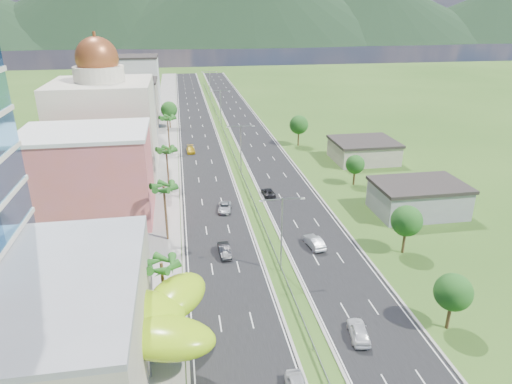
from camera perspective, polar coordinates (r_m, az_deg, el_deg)
ground at (r=56.11m, az=5.38°, el=-15.09°), size 500.00×500.00×0.00m
road_left at (r=137.37m, az=-7.31°, el=7.59°), size 11.00×260.00×0.04m
road_right at (r=138.73m, az=-1.05°, el=7.91°), size 11.00×260.00×0.04m
sidewalk_left at (r=137.35m, az=-11.30°, el=7.36°), size 7.00×260.00×0.12m
median_guardrail at (r=120.39m, az=-3.31°, el=5.97°), size 0.10×216.06×0.76m
streetlight_median_b at (r=60.83m, az=3.23°, el=-4.40°), size 6.04×0.25×11.00m
streetlight_median_c at (r=97.71m, az=-1.92°, el=5.93°), size 6.04×0.25×11.00m
streetlight_median_d at (r=141.24m, az=-4.45°, el=10.90°), size 6.04×0.25×11.00m
streetlight_median_e at (r=185.48m, az=-5.81°, el=13.50°), size 6.04×0.25×11.00m
lime_canopy at (r=49.10m, az=-17.13°, el=-15.00°), size 18.00×15.00×7.40m
pink_shophouse at (r=81.04m, az=-20.12°, el=1.70°), size 20.00×15.00×15.00m
domed_building at (r=101.80m, az=-18.33°, el=8.17°), size 20.00×20.00×28.70m
midrise_grey at (r=126.58m, az=-16.22°, el=9.39°), size 16.00×15.00×16.00m
midrise_beige at (r=148.33m, az=-15.33°, el=10.63°), size 16.00×15.00×13.00m
midrise_white at (r=170.51m, az=-14.77°, el=12.94°), size 16.00×15.00×18.00m
shed_near at (r=85.12m, az=19.58°, el=-0.89°), size 15.00×10.00×5.00m
shed_far at (r=111.42m, az=13.28°, el=4.94°), size 14.00×12.00×4.40m
palm_tree_b at (r=52.47m, az=-11.73°, el=-9.09°), size 3.60×3.60×8.10m
palm_tree_c at (r=69.87m, az=-11.45°, el=0.35°), size 3.60×3.60×9.60m
palm_tree_d at (r=91.94m, az=-11.14°, el=5.00°), size 3.60×3.60×8.60m
palm_tree_e at (r=115.95m, az=-11.01°, el=8.91°), size 3.60×3.60×9.40m
leafy_tree_lfar at (r=140.96m, az=-10.81°, el=10.07°), size 4.90×4.90×8.05m
leafy_tree_ra at (r=55.66m, az=23.43°, el=-11.43°), size 4.20×4.20×6.90m
leafy_tree_rb at (r=69.55m, az=18.31°, el=-3.46°), size 4.55×4.55×7.47m
leafy_tree_rc at (r=94.61m, az=12.29°, el=3.38°), size 3.85×3.85×6.33m
leafy_tree_rd at (r=120.44m, az=5.37°, el=8.36°), size 4.90×4.90×8.05m
mountain_ridge at (r=499.51m, az=-1.30°, el=18.10°), size 860.00×140.00×90.00m
car_dark_left at (r=67.52m, az=-3.97°, el=-7.28°), size 1.81×4.66×1.51m
car_silver_mid_left at (r=81.70m, az=-3.93°, el=-1.92°), size 2.92×5.09×1.34m
car_yellow_far_left at (r=116.24m, az=-8.17°, el=5.27°), size 2.11×4.94×1.42m
car_white_near_right at (r=53.48m, az=12.71°, el=-16.60°), size 2.69×5.06×1.64m
car_silver_right at (r=70.08m, az=7.26°, el=-6.19°), size 2.50×5.23×1.66m
car_dark_far_right at (r=88.18m, az=1.54°, el=-0.05°), size 2.40×4.70×1.27m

